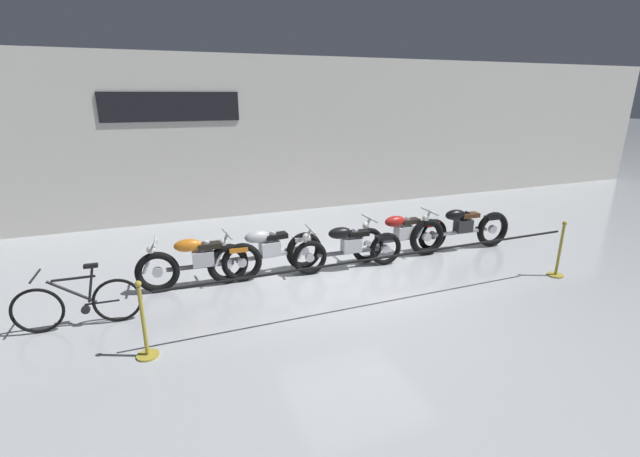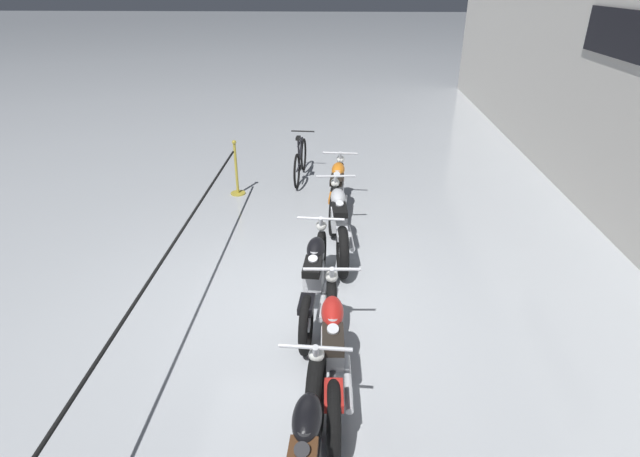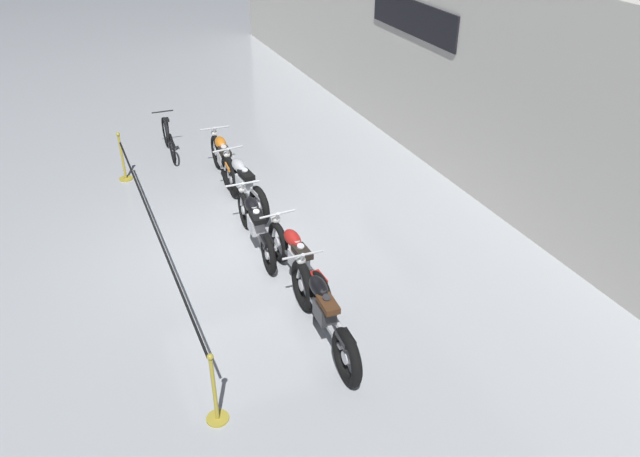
{
  "view_description": "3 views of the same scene",
  "coord_description": "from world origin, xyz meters",
  "px_view_note": "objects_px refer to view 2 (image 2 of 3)",
  "views": [
    {
      "loc": [
        -3.18,
        -6.44,
        3.21
      ],
      "look_at": [
        -0.39,
        0.74,
        0.79
      ],
      "focal_mm": 24.0,
      "sensor_mm": 36.0,
      "label": 1
    },
    {
      "loc": [
        5.19,
        0.78,
        3.7
      ],
      "look_at": [
        -0.25,
        0.52,
        0.95
      ],
      "focal_mm": 28.0,
      "sensor_mm": 36.0,
      "label": 2
    },
    {
      "loc": [
        8.87,
        -2.19,
        5.92
      ],
      "look_at": [
        1.3,
        1.13,
        0.9
      ],
      "focal_mm": 35.0,
      "sensor_mm": 36.0,
      "label": 3
    }
  ],
  "objects_px": {
    "motorcycle_black_2": "(315,277)",
    "motorcycle_silver_1": "(339,222)",
    "motorcycle_red_3": "(333,349)",
    "bicycle": "(300,161)",
    "stanchion_far_left": "(204,211)",
    "motorcycle_orange_0": "(337,191)"
  },
  "relations": [
    {
      "from": "motorcycle_black_2",
      "to": "motorcycle_red_3",
      "type": "relative_size",
      "value": 0.97
    },
    {
      "from": "stanchion_far_left",
      "to": "motorcycle_silver_1",
      "type": "bearing_deg",
      "value": 95.59
    },
    {
      "from": "motorcycle_orange_0",
      "to": "motorcycle_red_3",
      "type": "relative_size",
      "value": 0.93
    },
    {
      "from": "motorcycle_red_3",
      "to": "stanchion_far_left",
      "type": "distance_m",
      "value": 3.27
    },
    {
      "from": "bicycle",
      "to": "stanchion_far_left",
      "type": "bearing_deg",
      "value": -19.62
    },
    {
      "from": "motorcycle_orange_0",
      "to": "bicycle",
      "type": "bearing_deg",
      "value": -156.27
    },
    {
      "from": "bicycle",
      "to": "stanchion_far_left",
      "type": "distance_m",
      "value": 3.37
    },
    {
      "from": "motorcycle_silver_1",
      "to": "bicycle",
      "type": "distance_m",
      "value": 3.08
    },
    {
      "from": "motorcycle_red_3",
      "to": "bicycle",
      "type": "distance_m",
      "value": 5.84
    },
    {
      "from": "motorcycle_black_2",
      "to": "motorcycle_silver_1",
      "type": "bearing_deg",
      "value": 169.86
    },
    {
      "from": "motorcycle_silver_1",
      "to": "stanchion_far_left",
      "type": "distance_m",
      "value": 1.97
    },
    {
      "from": "motorcycle_black_2",
      "to": "motorcycle_orange_0",
      "type": "bearing_deg",
      "value": 175.15
    },
    {
      "from": "stanchion_far_left",
      "to": "motorcycle_orange_0",
      "type": "bearing_deg",
      "value": 126.06
    },
    {
      "from": "motorcycle_silver_1",
      "to": "motorcycle_black_2",
      "type": "distance_m",
      "value": 1.53
    },
    {
      "from": "motorcycle_red_3",
      "to": "bicycle",
      "type": "bearing_deg",
      "value": -172.13
    },
    {
      "from": "motorcycle_silver_1",
      "to": "motorcycle_black_2",
      "type": "bearing_deg",
      "value": -10.14
    },
    {
      "from": "motorcycle_orange_0",
      "to": "stanchion_far_left",
      "type": "height_order",
      "value": "stanchion_far_left"
    },
    {
      "from": "motorcycle_silver_1",
      "to": "motorcycle_black_2",
      "type": "height_order",
      "value": "motorcycle_silver_1"
    },
    {
      "from": "motorcycle_black_2",
      "to": "motorcycle_red_3",
      "type": "xyz_separation_m",
      "value": [
        1.31,
        0.25,
        0.01
      ]
    },
    {
      "from": "motorcycle_silver_1",
      "to": "bicycle",
      "type": "relative_size",
      "value": 1.3
    },
    {
      "from": "motorcycle_silver_1",
      "to": "motorcycle_red_3",
      "type": "bearing_deg",
      "value": -0.39
    },
    {
      "from": "bicycle",
      "to": "stanchion_far_left",
      "type": "xyz_separation_m",
      "value": [
        3.16,
        -1.13,
        0.33
      ]
    }
  ]
}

